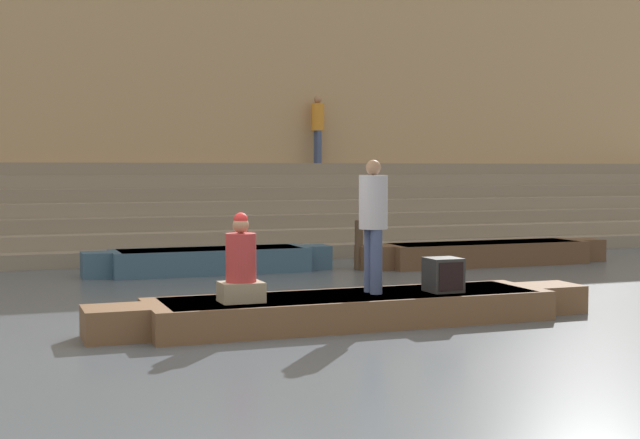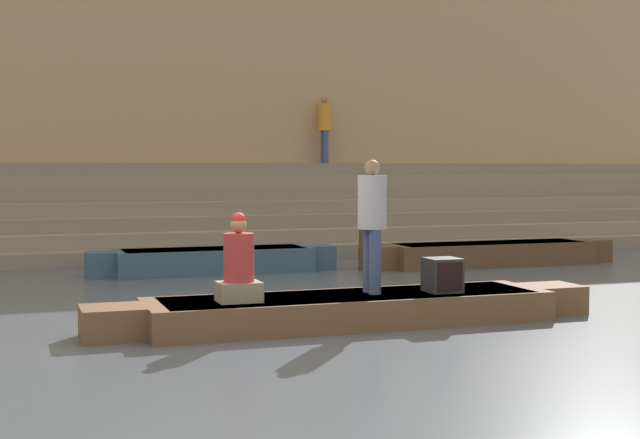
{
  "view_description": "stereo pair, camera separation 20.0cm",
  "coord_description": "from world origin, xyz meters",
  "px_view_note": "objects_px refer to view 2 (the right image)",
  "views": [
    {
      "loc": [
        -2.71,
        -10.58,
        1.99
      ],
      "look_at": [
        1.58,
        1.1,
        1.28
      ],
      "focal_mm": 50.0,
      "sensor_mm": 36.0,
      "label": 1
    },
    {
      "loc": [
        -2.52,
        -10.65,
        1.99
      ],
      "look_at": [
        1.58,
        1.1,
        1.28
      ],
      "focal_mm": 50.0,
      "sensor_mm": 36.0,
      "label": 2
    }
  ],
  "objects_px": {
    "person_standing": "(372,217)",
    "moored_boat_distant": "(214,260)",
    "mooring_post": "(363,245)",
    "tv_set": "(443,275)",
    "rowboat_main": "(351,308)",
    "person_rowing": "(239,267)",
    "moored_boat_shore": "(490,253)",
    "person_on_steps": "(325,124)"
  },
  "relations": [
    {
      "from": "person_standing",
      "to": "moored_boat_distant",
      "type": "bearing_deg",
      "value": 93.94
    },
    {
      "from": "mooring_post",
      "to": "tv_set",
      "type": "bearing_deg",
      "value": -101.87
    },
    {
      "from": "person_standing",
      "to": "mooring_post",
      "type": "distance_m",
      "value": 6.06
    },
    {
      "from": "person_standing",
      "to": "tv_set",
      "type": "distance_m",
      "value": 1.21
    },
    {
      "from": "rowboat_main",
      "to": "person_rowing",
      "type": "distance_m",
      "value": 1.62
    },
    {
      "from": "person_standing",
      "to": "moored_boat_shore",
      "type": "xyz_separation_m",
      "value": [
        4.94,
        5.54,
        -1.12
      ]
    },
    {
      "from": "person_rowing",
      "to": "moored_boat_shore",
      "type": "height_order",
      "value": "person_rowing"
    },
    {
      "from": "moored_boat_distant",
      "to": "person_standing",
      "type": "bearing_deg",
      "value": -81.98
    },
    {
      "from": "tv_set",
      "to": "moored_boat_distant",
      "type": "xyz_separation_m",
      "value": [
        -1.65,
        6.29,
        -0.35
      ]
    },
    {
      "from": "rowboat_main",
      "to": "person_on_steps",
      "type": "xyz_separation_m",
      "value": [
        3.87,
        11.92,
        2.97
      ]
    },
    {
      "from": "person_rowing",
      "to": "tv_set",
      "type": "height_order",
      "value": "person_rowing"
    },
    {
      "from": "person_standing",
      "to": "moored_boat_distant",
      "type": "height_order",
      "value": "person_standing"
    },
    {
      "from": "tv_set",
      "to": "person_standing",
      "type": "bearing_deg",
      "value": 172.03
    },
    {
      "from": "rowboat_main",
      "to": "person_rowing",
      "type": "bearing_deg",
      "value": -178.36
    },
    {
      "from": "rowboat_main",
      "to": "moored_boat_distant",
      "type": "height_order",
      "value": "moored_boat_distant"
    },
    {
      "from": "tv_set",
      "to": "moored_boat_shore",
      "type": "distance_m",
      "value": 7.02
    },
    {
      "from": "person_rowing",
      "to": "mooring_post",
      "type": "height_order",
      "value": "person_rowing"
    },
    {
      "from": "rowboat_main",
      "to": "mooring_post",
      "type": "bearing_deg",
      "value": 63.74
    },
    {
      "from": "moored_boat_shore",
      "to": "mooring_post",
      "type": "relative_size",
      "value": 5.75
    },
    {
      "from": "person_standing",
      "to": "person_rowing",
      "type": "relative_size",
      "value": 1.59
    },
    {
      "from": "moored_boat_distant",
      "to": "person_on_steps",
      "type": "xyz_separation_m",
      "value": [
        4.3,
        5.8,
        2.93
      ]
    },
    {
      "from": "person_rowing",
      "to": "tv_set",
      "type": "bearing_deg",
      "value": -17.79
    },
    {
      "from": "moored_boat_distant",
      "to": "mooring_post",
      "type": "distance_m",
      "value": 2.92
    },
    {
      "from": "person_on_steps",
      "to": "moored_boat_distant",
      "type": "bearing_deg",
      "value": -143.39
    },
    {
      "from": "moored_boat_shore",
      "to": "person_rowing",
      "type": "bearing_deg",
      "value": -136.48
    },
    {
      "from": "moored_boat_shore",
      "to": "mooring_post",
      "type": "distance_m",
      "value": 2.81
    },
    {
      "from": "rowboat_main",
      "to": "tv_set",
      "type": "xyz_separation_m",
      "value": [
        1.23,
        -0.16,
        0.4
      ]
    },
    {
      "from": "rowboat_main",
      "to": "person_standing",
      "type": "relative_size",
      "value": 3.9
    },
    {
      "from": "rowboat_main",
      "to": "moored_boat_shore",
      "type": "relative_size",
      "value": 1.2
    },
    {
      "from": "tv_set",
      "to": "moored_boat_distant",
      "type": "bearing_deg",
      "value": 109.48
    },
    {
      "from": "person_standing",
      "to": "tv_set",
      "type": "relative_size",
      "value": 3.87
    },
    {
      "from": "mooring_post",
      "to": "person_rowing",
      "type": "bearing_deg",
      "value": -124.41
    },
    {
      "from": "person_rowing",
      "to": "moored_boat_distant",
      "type": "relative_size",
      "value": 0.23
    },
    {
      "from": "person_standing",
      "to": "tv_set",
      "type": "xyz_separation_m",
      "value": [
        0.92,
        -0.21,
        -0.77
      ]
    },
    {
      "from": "person_standing",
      "to": "mooring_post",
      "type": "bearing_deg",
      "value": 66.13
    },
    {
      "from": "person_rowing",
      "to": "moored_boat_distant",
      "type": "distance_m",
      "value": 6.36
    },
    {
      "from": "moored_boat_distant",
      "to": "rowboat_main",
      "type": "bearing_deg",
      "value": -84.9
    },
    {
      "from": "moored_boat_shore",
      "to": "person_on_steps",
      "type": "relative_size",
      "value": 3.11
    },
    {
      "from": "rowboat_main",
      "to": "moored_boat_distant",
      "type": "distance_m",
      "value": 6.14
    },
    {
      "from": "rowboat_main",
      "to": "moored_boat_shore",
      "type": "xyz_separation_m",
      "value": [
        5.25,
        5.58,
        0.04
      ]
    },
    {
      "from": "mooring_post",
      "to": "person_on_steps",
      "type": "height_order",
      "value": "person_on_steps"
    },
    {
      "from": "person_standing",
      "to": "person_on_steps",
      "type": "xyz_separation_m",
      "value": [
        3.56,
        11.88,
        1.81
      ]
    }
  ]
}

